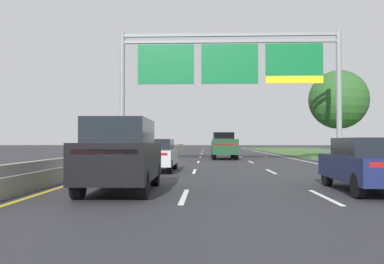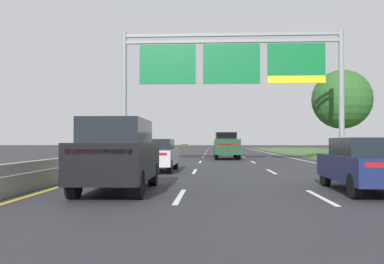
{
  "view_description": "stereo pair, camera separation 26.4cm",
  "coord_description": "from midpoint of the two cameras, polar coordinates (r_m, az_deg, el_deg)",
  "views": [
    {
      "loc": [
        -1.24,
        -0.41,
        1.48
      ],
      "look_at": [
        -1.94,
        18.66,
        1.9
      ],
      "focal_mm": 38.32,
      "sensor_mm": 36.0,
      "label": 1
    },
    {
      "loc": [
        -0.98,
        -0.4,
        1.48
      ],
      "look_at": [
        -1.94,
        18.66,
        1.9
      ],
      "focal_mm": 38.32,
      "sensor_mm": 36.0,
      "label": 2
    }
  ],
  "objects": [
    {
      "name": "roadside_tree_mid",
      "position": [
        37.22,
        20.32,
        4.26
      ],
      "size": [
        5.02,
        5.02,
        7.53
      ],
      "color": "#4C3823",
      "rests_on": "ground"
    },
    {
      "name": "car_navy_right_lane_sedan",
      "position": [
        12.96,
        23.62,
        -4.07
      ],
      "size": [
        1.94,
        4.45,
        1.57
      ],
      "rotation": [
        0.0,
        0.0,
        1.54
      ],
      "color": "#161E47",
      "rests_on": "ground"
    },
    {
      "name": "lane_striping",
      "position": [
        35.0,
        4.71,
        -3.67
      ],
      "size": [
        11.96,
        106.0,
        0.01
      ],
      "color": "white",
      "rests_on": "ground"
    },
    {
      "name": "median_barrier_concrete",
      "position": [
        35.85,
        -5.94,
        -3.05
      ],
      "size": [
        0.6,
        110.0,
        0.85
      ],
      "color": "gray",
      "rests_on": "ground"
    },
    {
      "name": "ground_plane",
      "position": [
        35.46,
        4.68,
        -3.64
      ],
      "size": [
        220.0,
        220.0,
        0.0
      ],
      "primitive_type": "plane",
      "color": "#2B2B30"
    },
    {
      "name": "car_black_left_lane_suv",
      "position": [
        12.13,
        -9.6,
        -3.03
      ],
      "size": [
        2.03,
        4.75,
        2.11
      ],
      "rotation": [
        0.0,
        0.0,
        1.6
      ],
      "color": "black",
      "rests_on": "ground"
    },
    {
      "name": "car_silver_left_lane_sedan",
      "position": [
        20.03,
        -4.6,
        -3.14
      ],
      "size": [
        1.82,
        4.4,
        1.57
      ],
      "rotation": [
        0.0,
        0.0,
        1.57
      ],
      "color": "#B2B5BA",
      "rests_on": "ground"
    },
    {
      "name": "overhead_sign_gantry",
      "position": [
        28.18,
        5.77,
        8.69
      ],
      "size": [
        15.06,
        0.42,
        8.94
      ],
      "color": "gray",
      "rests_on": "ground"
    },
    {
      "name": "pickup_truck_darkgreen",
      "position": [
        33.9,
        5.02,
        -1.93
      ],
      "size": [
        2.05,
        5.42,
        2.2
      ],
      "rotation": [
        0.0,
        0.0,
        1.58
      ],
      "color": "#193D23",
      "rests_on": "ground"
    }
  ]
}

